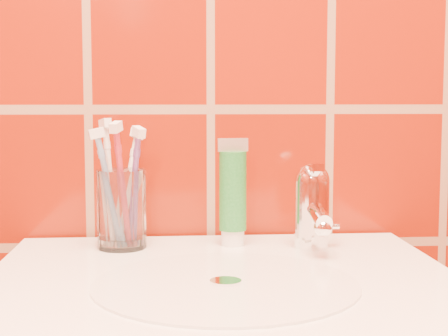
{
  "coord_description": "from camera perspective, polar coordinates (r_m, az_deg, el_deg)",
  "views": [
    {
      "loc": [
        -0.06,
        0.16,
        1.06
      ],
      "look_at": [
        0.01,
        1.08,
        0.96
      ],
      "focal_mm": 55.0,
      "sensor_mm": 36.0,
      "label": 1
    }
  ],
  "objects": [
    {
      "name": "glass_tumbler",
      "position": [
        0.96,
        -8.52,
        -3.39
      ],
      "size": [
        0.08,
        0.08,
        0.11
      ],
      "primitive_type": "cylinder",
      "rotation": [
        0.0,
        0.0,
        -0.21
      ],
      "color": "white",
      "rests_on": "pedestal_sink"
    },
    {
      "name": "toothbrush_2",
      "position": [
        0.97,
        -9.42,
        -1.31
      ],
      "size": [
        0.07,
        0.09,
        0.19
      ],
      "primitive_type": null,
      "rotation": [
        0.18,
        0.0,
        -2.64
      ],
      "color": "white",
      "rests_on": "glass_tumbler"
    },
    {
      "name": "toothbrush_1",
      "position": [
        0.94,
        -8.47,
        -1.59
      ],
      "size": [
        0.07,
        0.1,
        0.19
      ],
      "primitive_type": null,
      "rotation": [
        0.2,
        0.0,
        -0.36
      ],
      "color": "#A62335",
      "rests_on": "glass_tumbler"
    },
    {
      "name": "toothpaste_tube",
      "position": [
        0.97,
        0.74,
        -2.31
      ],
      "size": [
        0.04,
        0.04,
        0.15
      ],
      "rotation": [
        0.0,
        0.0,
        0.11
      ],
      "color": "white",
      "rests_on": "pedestal_sink"
    },
    {
      "name": "faucet",
      "position": [
        0.96,
        7.37,
        -2.92
      ],
      "size": [
        0.05,
        0.11,
        0.12
      ],
      "color": "white",
      "rests_on": "pedestal_sink"
    },
    {
      "name": "toothbrush_0",
      "position": [
        0.99,
        -8.07,
        -1.61
      ],
      "size": [
        0.11,
        0.14,
        0.19
      ],
      "primitive_type": null,
      "rotation": [
        0.36,
        0.0,
        2.63
      ],
      "color": "silver",
      "rests_on": "glass_tumbler"
    },
    {
      "name": "toothbrush_3",
      "position": [
        0.95,
        -9.45,
        -1.82
      ],
      "size": [
        0.08,
        0.07,
        0.18
      ],
      "primitive_type": null,
      "rotation": [
        0.21,
        0.0,
        -1.34
      ],
      "color": "#7098C7",
      "rests_on": "glass_tumbler"
    },
    {
      "name": "toothbrush_4",
      "position": [
        0.95,
        -7.56,
        -1.73
      ],
      "size": [
        0.08,
        0.1,
        0.19
      ],
      "primitive_type": null,
      "rotation": [
        0.23,
        0.0,
        0.53
      ],
      "color": "#6A408A",
      "rests_on": "glass_tumbler"
    }
  ]
}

